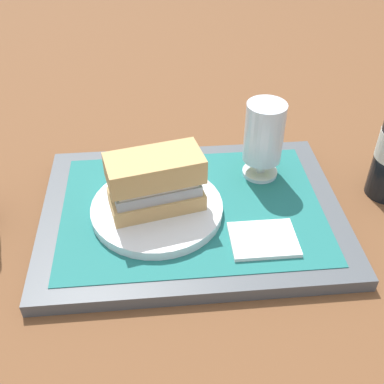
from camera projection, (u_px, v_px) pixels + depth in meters
The scene contains 7 objects.
ground_plane at pixel (192, 218), 0.71m from camera, with size 3.00×3.00×0.00m, color brown.
tray at pixel (192, 213), 0.70m from camera, with size 0.44×0.32×0.02m, color #4C5156.
placemat at pixel (192, 207), 0.70m from camera, with size 0.38×0.27×0.00m, color #1E6B66.
plate at pixel (157, 209), 0.68m from camera, with size 0.19×0.19×0.01m, color white.
sandwich at pixel (158, 181), 0.65m from camera, with size 0.14×0.09×0.08m.
beer_glass at pixel (264, 137), 0.72m from camera, with size 0.06×0.06×0.12m.
napkin_folded at pixel (263, 239), 0.64m from camera, with size 0.09×0.07×0.01m, color white.
Camera 1 is at (-0.05, -0.52, 0.48)m, focal length 44.24 mm.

